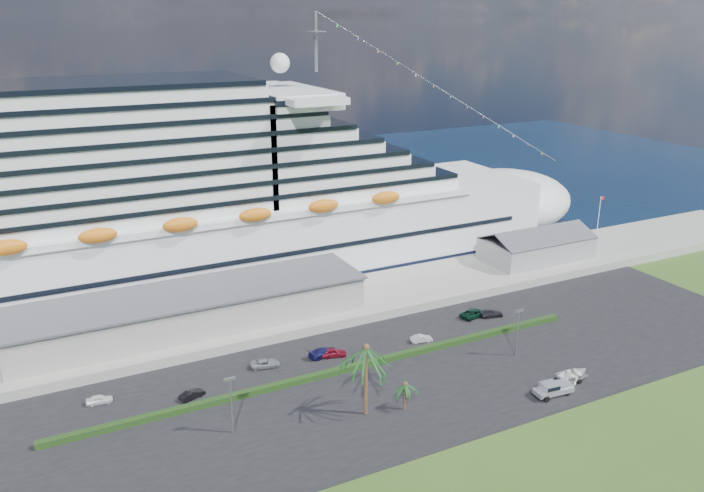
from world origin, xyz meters
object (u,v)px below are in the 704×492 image
pickup_truck (553,388)px  boat_trailer (573,374)px  cruise_ship (174,208)px  parked_car_3 (324,352)px

pickup_truck → boat_trailer: pickup_truck is taller
cruise_ship → parked_car_3: (13.38, -41.86, -15.82)m
cruise_ship → parked_car_3: 46.70m
parked_car_3 → boat_trailer: 39.22m
pickup_truck → boat_trailer: size_ratio=0.95×
cruise_ship → parked_car_3: cruise_ship is taller
parked_car_3 → pickup_truck: (24.96, -26.23, 0.42)m
boat_trailer → parked_car_3: bearing=141.1°
cruise_ship → boat_trailer: size_ratio=29.22×
cruise_ship → pickup_truck: 79.65m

